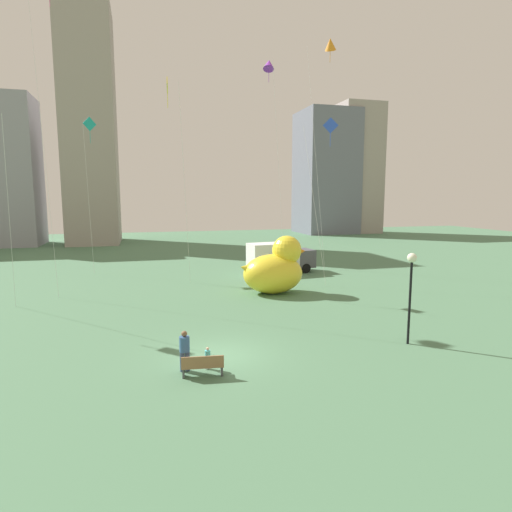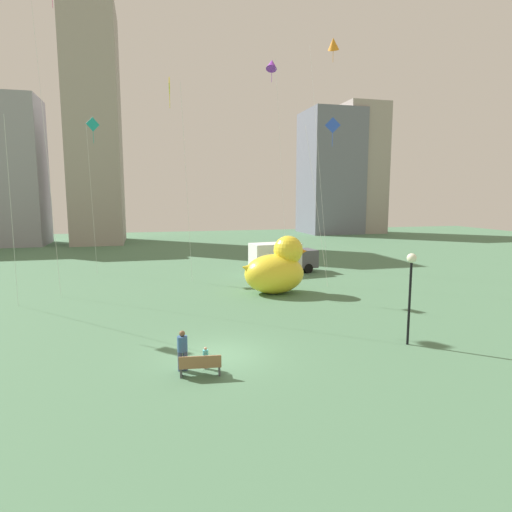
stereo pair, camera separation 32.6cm
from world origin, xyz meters
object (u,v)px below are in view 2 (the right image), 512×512
Objects in this scene: person_child at (206,357)px; kite_orange at (333,45)px; park_bench at (200,365)px; lamppost at (411,275)px; kite_yellow at (171,98)px; kite_blue at (331,133)px; kite_teal at (93,132)px; kite_purple at (272,65)px; box_truck at (282,258)px; person_adult at (182,349)px; giant_inflatable_duck at (277,269)px.

kite_orange is (16.07, 23.69, 21.29)m from person_child.
lamppost is at bearing 6.78° from park_bench.
kite_orange is 1.38× the size of kite_yellow.
kite_blue reaches higher than lamppost.
park_bench is 0.12× the size of kite_teal.
kite_blue is 0.65× the size of kite_purple.
box_truck is at bearing 64.26° from park_bench.
giant_inflatable_duck is (8.06, 12.86, 0.88)m from person_adult.
person_adult is at bearing 130.04° from park_bench.
giant_inflatable_duck is (7.11, 12.90, 1.31)m from person_child.
kite_orange is at bearing 24.92° from box_truck.
person_adult is 1.82× the size of person_child.
kite_blue is 12.77m from kite_orange.
box_truck is at bearing -15.68° from kite_teal.
park_bench is at bearing -115.74° from box_truck.
park_bench is 0.13× the size of kite_blue.
kite_purple is at bearing 1.56° from kite_teal.
kite_purple reaches higher than box_truck.
kite_purple reaches higher than kite_blue.
kite_yellow is (-10.51, -7.95, -5.37)m from kite_purple.
giant_inflatable_duck is 15.70m from kite_yellow.
kite_purple reaches higher than kite_teal.
person_child is 0.18× the size of giant_inflatable_duck.
kite_purple is at bearing 101.51° from kite_blue.
kite_blue is (2.50, -4.97, 10.82)m from box_truck.
kite_blue is at bearing -9.86° from kite_yellow.
lamppost is 20.51m from box_truck.
person_adult is at bearing -130.43° from kite_blue.
kite_orange is at bearing 65.93° from kite_blue.
kite_teal reaches higher than park_bench.
park_bench is at bearing -127.80° from kite_blue.
kite_purple is at bearing 66.19° from person_adult.
kite_purple reaches higher than kite_yellow.
lamppost reaches higher than giant_inflatable_duck.
kite_purple reaches higher than park_bench.
kite_orange reaches higher than kite_teal.
park_bench is 0.34× the size of giant_inflatable_duck.
person_child is 0.15× the size of box_truck.
kite_orange is (8.97, 10.79, 19.98)m from giant_inflatable_duck.
kite_teal reaches higher than giant_inflatable_duck.
kite_blue reaches higher than box_truck.
giant_inflatable_duck is 24.42m from kite_orange.
giant_inflatable_duck is 0.25× the size of kite_purple.
box_truck is (11.07, 20.89, 0.49)m from person_adult.
kite_orange is (3.46, 7.73, 9.55)m from kite_blue.
giant_inflatable_duck is at bearing 103.22° from lamppost.
box_truck is 21.40m from kite_orange.
person_adult is 28.85m from kite_teal.
kite_teal reaches higher than box_truck.
lamppost is at bearing -99.55° from kite_blue.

